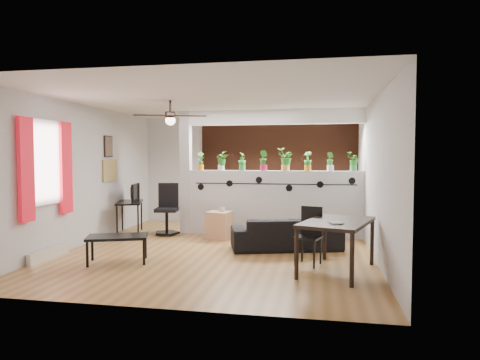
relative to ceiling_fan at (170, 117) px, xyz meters
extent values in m
cube|color=olive|center=(0.80, 0.30, -2.36)|extent=(6.30, 7.10, 0.10)
cube|color=#B7B7BA|center=(0.80, 3.32, -1.01)|extent=(6.30, 0.04, 2.90)
cube|color=#B7B7BA|center=(0.80, -2.72, -1.01)|extent=(6.30, 0.04, 2.90)
cube|color=#B7B7BA|center=(-1.82, 0.30, -1.01)|extent=(0.04, 7.10, 2.90)
cube|color=#B7B7BA|center=(3.42, 0.30, -1.01)|extent=(0.04, 7.10, 2.90)
cube|color=white|center=(0.80, 0.30, 0.34)|extent=(6.30, 7.10, 0.10)
cube|color=#BCBCC1|center=(1.60, 1.80, -1.64)|extent=(3.60, 0.18, 1.35)
cube|color=white|center=(1.60, 1.80, 0.14)|extent=(3.60, 0.18, 0.30)
cube|color=#BCBCC1|center=(-0.31, 1.80, -1.01)|extent=(0.22, 0.20, 2.60)
cube|color=#A04C2E|center=(1.60, 3.27, -1.01)|extent=(3.90, 0.05, 2.60)
cube|color=black|center=(1.60, 1.70, -1.23)|extent=(3.31, 0.01, 0.02)
cylinder|color=black|center=(0.05, 1.70, -1.31)|extent=(0.14, 0.01, 0.14)
cylinder|color=black|center=(0.67, 1.70, -1.23)|extent=(0.14, 0.01, 0.14)
cylinder|color=black|center=(1.29, 1.70, -1.15)|extent=(0.14, 0.01, 0.14)
cylinder|color=black|center=(1.91, 1.70, -1.31)|extent=(0.14, 0.01, 0.14)
cylinder|color=black|center=(2.53, 1.70, -1.23)|extent=(0.14, 0.01, 0.14)
cylinder|color=black|center=(3.15, 1.70, -1.15)|extent=(0.14, 0.01, 0.14)
cube|color=white|center=(-1.78, -0.90, -0.76)|extent=(0.02, 0.95, 1.25)
cube|color=white|center=(-1.77, -0.90, -0.76)|extent=(0.04, 1.05, 1.35)
cube|color=red|center=(-1.73, -1.40, -0.86)|extent=(0.06, 0.30, 1.55)
cube|color=red|center=(-1.73, -0.40, -0.86)|extent=(0.06, 0.30, 1.55)
cube|color=silver|center=(-1.74, -0.90, -2.22)|extent=(0.08, 1.00, 0.18)
cube|color=#9F824C|center=(-1.78, 1.25, -0.96)|extent=(0.03, 0.60, 0.45)
cube|color=#8C7259|center=(-1.78, 1.20, -0.46)|extent=(0.03, 0.30, 0.40)
cube|color=black|center=(-1.78, 1.20, -0.46)|extent=(0.02, 0.34, 0.44)
cylinder|color=black|center=(0.00, 0.00, 0.19)|extent=(0.04, 0.04, 0.20)
cylinder|color=black|center=(0.00, 0.00, 0.04)|extent=(0.18, 0.18, 0.10)
sphere|color=white|center=(0.00, 0.00, -0.05)|extent=(0.17, 0.17, 0.17)
cube|color=black|center=(0.32, 0.12, 0.03)|extent=(0.55, 0.29, 0.01)
cube|color=black|center=(-0.12, 0.32, 0.03)|extent=(0.29, 0.55, 0.01)
cube|color=black|center=(-0.32, -0.12, 0.03)|extent=(0.55, 0.29, 0.01)
cube|color=black|center=(0.12, -0.32, 0.03)|extent=(0.29, 0.55, 0.01)
cylinder|color=orange|center=(0.02, 1.80, -0.90)|extent=(0.14, 0.14, 0.12)
imported|color=#1B601D|center=(0.02, 1.80, -0.72)|extent=(0.24, 0.21, 0.30)
cylinder|color=white|center=(0.47, 1.80, -0.90)|extent=(0.14, 0.14, 0.12)
imported|color=#1B601D|center=(0.47, 1.80, -0.72)|extent=(0.25, 0.25, 0.30)
cylinder|color=#2F823D|center=(0.92, 1.80, -0.90)|extent=(0.13, 0.13, 0.12)
imported|color=#1B601D|center=(0.92, 1.80, -0.73)|extent=(0.16, 0.20, 0.28)
cylinder|color=#BF1E42|center=(1.37, 1.80, -0.90)|extent=(0.15, 0.15, 0.12)
imported|color=#1B601D|center=(1.37, 1.80, -0.70)|extent=(0.27, 0.27, 0.32)
cylinder|color=gold|center=(1.83, 1.80, -0.90)|extent=(0.17, 0.17, 0.12)
imported|color=#1B601D|center=(1.83, 1.80, -0.68)|extent=(0.31, 0.30, 0.37)
cylinder|color=orange|center=(2.28, 1.80, -0.90)|extent=(0.14, 0.14, 0.12)
imported|color=#1B601D|center=(2.28, 1.80, -0.72)|extent=(0.23, 0.20, 0.29)
cylinder|color=white|center=(2.73, 1.80, -0.90)|extent=(0.13, 0.13, 0.12)
imported|color=#1B601D|center=(2.73, 1.80, -0.72)|extent=(0.23, 0.24, 0.28)
cylinder|color=green|center=(3.18, 1.80, -0.90)|extent=(0.13, 0.13, 0.12)
imported|color=#1B601D|center=(3.18, 1.80, -0.72)|extent=(0.25, 0.24, 0.29)
imported|color=black|center=(1.94, 0.55, -2.05)|extent=(1.95, 1.20, 0.54)
cube|color=tan|center=(0.56, 1.23, -2.04)|extent=(0.53, 0.49, 0.55)
imported|color=gray|center=(0.61, 1.23, -1.72)|extent=(0.14, 0.14, 0.09)
cube|color=black|center=(-1.45, 1.46, -1.65)|extent=(0.78, 1.06, 0.04)
cylinder|color=black|center=(-1.50, 0.98, -1.99)|extent=(0.03, 0.03, 0.65)
cylinder|color=black|center=(-1.11, 1.12, -1.99)|extent=(0.03, 0.03, 0.65)
cylinder|color=black|center=(-1.79, 1.80, -1.99)|extent=(0.03, 0.03, 0.65)
cylinder|color=black|center=(-1.40, 1.94, -1.99)|extent=(0.03, 0.03, 0.65)
imported|color=black|center=(-1.45, 1.61, -1.53)|extent=(0.36, 0.13, 0.20)
cylinder|color=black|center=(-0.62, 1.46, -2.27)|extent=(0.55, 0.55, 0.04)
cylinder|color=black|center=(-0.62, 1.46, -2.04)|extent=(0.06, 0.06, 0.46)
cube|color=black|center=(-0.62, 1.46, -1.79)|extent=(0.51, 0.51, 0.07)
cube|color=black|center=(-0.65, 1.66, -1.49)|extent=(0.43, 0.13, 0.51)
cube|color=black|center=(2.77, -0.83, -1.60)|extent=(1.18, 1.53, 0.05)
cylinder|color=black|center=(2.22, -1.32, -1.97)|extent=(0.06, 0.06, 0.69)
cylinder|color=black|center=(2.93, -1.54, -1.97)|extent=(0.06, 0.06, 0.69)
cylinder|color=black|center=(2.61, -0.11, -1.97)|extent=(0.06, 0.06, 0.69)
cylinder|color=black|center=(3.31, -0.34, -1.97)|extent=(0.06, 0.06, 0.69)
imported|color=gray|center=(2.67, -1.13, -1.57)|extent=(0.22, 0.25, 0.02)
cube|color=black|center=(2.35, -0.52, -1.89)|extent=(0.45, 0.45, 0.03)
cube|color=black|center=(2.40, -0.37, -1.66)|extent=(0.33, 0.13, 0.45)
cube|color=black|center=(2.17, -0.62, -2.10)|extent=(0.03, 0.03, 0.42)
cube|color=black|center=(2.45, -0.71, -2.10)|extent=(0.03, 0.03, 0.42)
cube|color=black|center=(2.26, -0.33, -1.89)|extent=(0.03, 0.03, 0.86)
cube|color=black|center=(2.54, -0.43, -1.89)|extent=(0.03, 0.03, 0.86)
cube|color=black|center=(-0.55, -0.92, -1.91)|extent=(1.02, 0.78, 0.04)
cylinder|color=black|center=(-0.86, -1.26, -2.12)|extent=(0.04, 0.04, 0.38)
cylinder|color=black|center=(-0.09, -0.97, -2.12)|extent=(0.04, 0.04, 0.38)
cylinder|color=black|center=(-1.00, -0.86, -2.12)|extent=(0.04, 0.04, 0.38)
cylinder|color=black|center=(-0.23, -0.58, -2.12)|extent=(0.04, 0.04, 0.38)
camera|label=1|loc=(2.51, -6.99, -0.67)|focal=32.00mm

